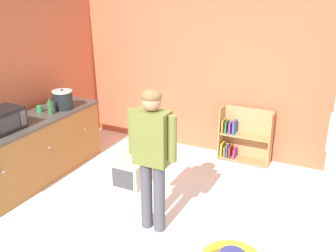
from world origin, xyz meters
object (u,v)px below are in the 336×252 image
Objects in this scene: kitchen_counter at (32,150)px; microwave at (2,120)px; crock_pot at (63,100)px; pet_carrier at (133,171)px; green_glass_bottle at (50,107)px; standing_person at (152,149)px; white_cup at (63,99)px; bookshelf at (242,138)px; banana_bunch at (19,116)px; green_cup at (40,109)px.

microwave is at bearing -89.52° from kitchen_counter.
microwave is at bearing -95.12° from crock_pot.
pet_carrier is 1.82× the size of crock_pot.
microwave reaches higher than green_glass_bottle.
standing_person is 2.06m from microwave.
crock_pot reaches higher than white_cup.
crock_pot reaches higher than microwave.
green_glass_bottle is (-2.39, -1.57, 0.63)m from bookshelf.
crock_pot is at bearing 84.88° from microwave.
green_glass_bottle is at bearing 74.65° from kitchen_counter.
banana_bunch reaches higher than kitchen_counter.
green_glass_bottle is at bearing 51.44° from banana_bunch.
pet_carrier is at bearing 19.55° from banana_bunch.
standing_person is at bearing -7.82° from kitchen_counter.
microwave is 5.05× the size of green_cup.
white_cup is at bearing -158.73° from bookshelf.
crock_pot is (0.10, 0.62, 0.59)m from kitchen_counter.
banana_bunch is 0.89m from white_cup.
standing_person is 5.43× the size of crock_pot.
kitchen_counter is 0.61m from green_cup.
pet_carrier is 3.49× the size of banana_bunch.
green_glass_bottle is (-1.96, 0.63, 0.01)m from standing_person.
bookshelf is 3.32m from banana_bunch.
banana_bunch is at bearing -160.45° from pet_carrier.
green_cup is at bearing -148.68° from bookshelf.
crock_pot is at bearing 66.20° from banana_bunch.
banana_bunch reaches higher than bookshelf.
bookshelf is at bearing 31.32° from green_cup.
banana_bunch is 1.67× the size of green_cup.
microwave reaches higher than kitchen_counter.
crock_pot reaches higher than kitchen_counter.
green_glass_bottle reaches higher than green_cup.
standing_person reaches higher than banana_bunch.
green_glass_bottle reaches higher than banana_bunch.
kitchen_counter is 24.99× the size of white_cup.
banana_bunch is 0.43m from green_glass_bottle.
standing_person is at bearing -100.93° from bookshelf.
kitchen_counter is 2.79× the size of bookshelf.
kitchen_counter is 3.14m from bookshelf.
bookshelf is 2.93m from green_glass_bottle.
pet_carrier is at bearing -130.41° from bookshelf.
bookshelf is 1.77× the size of microwave.
standing_person is 1.37m from pet_carrier.
bookshelf is at bearing 21.27° from white_cup.
kitchen_counter is at bearing -98.81° from crock_pot.
standing_person is 17.34× the size of green_cup.
kitchen_counter is 24.99× the size of green_cup.
standing_person reaches higher than pet_carrier.
microwave is 3.03× the size of banana_bunch.
microwave is 1.03m from crock_pot.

